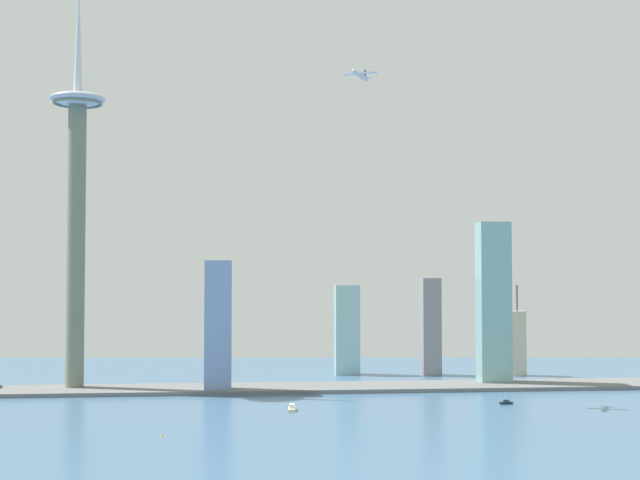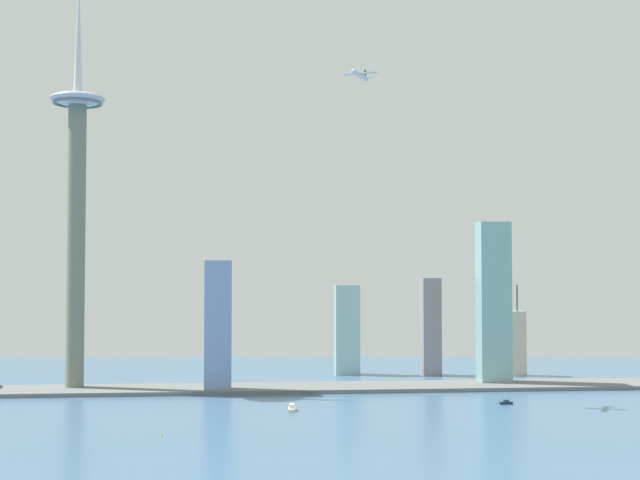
% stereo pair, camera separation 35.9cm
% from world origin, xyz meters
% --- Properties ---
extents(waterfront_pier, '(816.96, 58.49, 3.06)m').
position_xyz_m(waterfront_pier, '(0.00, 415.47, 1.53)').
color(waterfront_pier, slate).
rests_on(waterfront_pier, ground).
extents(observation_tower, '(43.16, 43.16, 331.99)m').
position_xyz_m(observation_tower, '(-225.55, 425.89, 160.73)').
color(observation_tower, slate).
rests_on(observation_tower, ground).
extents(skyscraper_0, '(25.65, 19.51, 134.53)m').
position_xyz_m(skyscraper_0, '(112.43, 428.78, 67.27)').
color(skyscraper_0, '#7DAEAC').
rests_on(skyscraper_0, ground).
extents(skyscraper_1, '(16.81, 17.73, 88.18)m').
position_xyz_m(skyscraper_1, '(77.38, 508.89, 44.09)').
color(skyscraper_1, gray).
rests_on(skyscraper_1, ground).
extents(skyscraper_3, '(20.84, 15.15, 101.85)m').
position_xyz_m(skyscraper_3, '(-113.70, 401.81, 50.92)').
color(skyscraper_3, '#7A95C5').
rests_on(skyscraper_3, ground).
extents(skyscraper_4, '(13.15, 12.28, 82.14)m').
position_xyz_m(skyscraper_4, '(155.12, 498.44, 29.43)').
color(skyscraper_4, beige).
rests_on(skyscraper_4, ground).
extents(skyscraper_6, '(22.25, 16.11, 81.82)m').
position_xyz_m(skyscraper_6, '(2.66, 523.83, 40.91)').
color(skyscraper_6, '#97C1C0').
rests_on(skyscraper_6, ground).
extents(boat_0, '(5.79, 16.36, 4.48)m').
position_xyz_m(boat_0, '(-63.44, 303.90, 1.61)').
color(boat_0, beige).
rests_on(boat_0, ground).
extents(boat_3, '(9.06, 3.60, 6.95)m').
position_xyz_m(boat_3, '(87.76, 318.83, 1.22)').
color(boat_3, '#132539').
rests_on(boat_3, ground).
extents(channel_buoy_0, '(1.19, 1.19, 2.54)m').
position_xyz_m(channel_buoy_0, '(-142.53, 214.46, 1.27)').
color(channel_buoy_0, yellow).
rests_on(channel_buoy_0, ground).
extents(airplane, '(24.83, 27.79, 8.20)m').
position_xyz_m(airplane, '(-10.62, 349.52, 237.23)').
color(airplane, silver).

